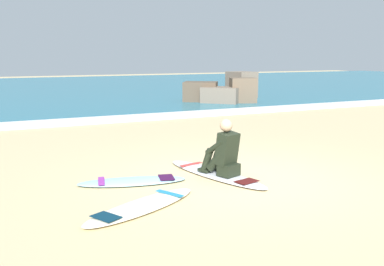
{
  "coord_description": "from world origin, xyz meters",
  "views": [
    {
      "loc": [
        -3.9,
        -6.15,
        2.07
      ],
      "look_at": [
        -0.14,
        1.6,
        0.55
      ],
      "focal_mm": 41.64,
      "sensor_mm": 36.0,
      "label": 1
    }
  ],
  "objects": [
    {
      "name": "surfboard_spare_far",
      "position": [
        -1.98,
        -0.64,
        0.04
      ],
      "size": [
        2.04,
        1.35,
        0.08
      ],
      "color": "#EFE5C6",
      "rests_on": "ground"
    },
    {
      "name": "surfboard_main",
      "position": [
        -0.28,
        0.4,
        0.04
      ],
      "size": [
        1.03,
        2.45,
        0.08
      ],
      "color": "silver",
      "rests_on": "ground"
    },
    {
      "name": "sea",
      "position": [
        0.0,
        21.21,
        0.05
      ],
      "size": [
        80.0,
        28.0,
        0.1
      ],
      "primitive_type": "cube",
      "color": "teal",
      "rests_on": "ground"
    },
    {
      "name": "rock_outcrop_distant",
      "position": [
        5.88,
        10.81,
        0.48
      ],
      "size": [
        4.01,
        3.38,
        1.29
      ],
      "color": "brown",
      "rests_on": "ground"
    },
    {
      "name": "ground_plane",
      "position": [
        0.0,
        0.0,
        0.0
      ],
      "size": [
        80.0,
        80.0,
        0.0
      ],
      "primitive_type": "plane",
      "color": "#CCB584"
    },
    {
      "name": "breaking_foam",
      "position": [
        0.0,
        7.51,
        0.06
      ],
      "size": [
        80.0,
        0.9,
        0.11
      ],
      "primitive_type": "cube",
      "color": "white",
      "rests_on": "ground"
    },
    {
      "name": "surfer_seated",
      "position": [
        -0.24,
        0.18,
        0.44
      ],
      "size": [
        0.53,
        0.77,
        0.95
      ],
      "color": "black",
      "rests_on": "surfboard_main"
    },
    {
      "name": "surfboard_spare_near",
      "position": [
        -1.72,
        0.57,
        0.04
      ],
      "size": [
        1.83,
        0.93,
        0.08
      ],
      "color": "#9ED1E5",
      "rests_on": "ground"
    }
  ]
}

